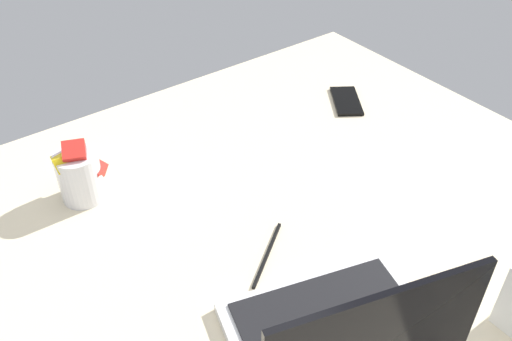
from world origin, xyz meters
The scene contains 5 objects.
bed_mattress centered at (0.00, 0.00, 9.00)cm, with size 180.00×140.00×18.00cm, color beige.
laptop centered at (-8.85, 19.24, 22.41)cm, with size 38.00×31.09×23.00cm.
snack_cup centered at (9.08, -40.44, 24.14)cm, with size 10.70×9.69×13.87cm.
cell_phone centered at (-62.39, -35.13, 18.40)cm, with size 6.80×14.00×0.80cm, color black.
charger_cable centered at (-11.83, -3.76, 18.30)cm, with size 17.00×0.60×0.60cm, color black.
Camera 1 is at (32.68, 52.82, 95.44)cm, focal length 38.86 mm.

